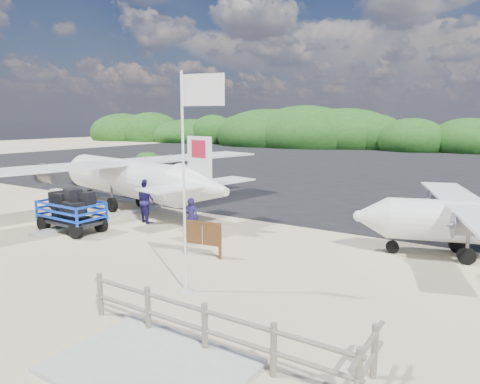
{
  "coord_description": "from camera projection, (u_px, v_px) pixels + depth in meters",
  "views": [
    {
      "loc": [
        10.69,
        -11.13,
        4.48
      ],
      "look_at": [
        1.43,
        3.48,
        1.52
      ],
      "focal_mm": 32.0,
      "sensor_mm": 36.0,
      "label": 1
    }
  ],
  "objects": [
    {
      "name": "asphalt_apron",
      "position": [
        376.0,
        167.0,
        40.64
      ],
      "size": [
        90.0,
        50.0,
        0.04
      ],
      "primitive_type": null,
      "color": "#B2B2B2",
      "rests_on": "ground"
    },
    {
      "name": "vegetation_band",
      "position": [
        423.0,
        151.0,
        61.46
      ],
      "size": [
        124.0,
        8.0,
        4.4
      ],
      "primitive_type": null,
      "color": "#B2B2B2",
      "rests_on": "ground"
    },
    {
      "name": "flagpole",
      "position": [
        186.0,
        291.0,
        11.24
      ],
      "size": [
        1.2,
        0.7,
        5.63
      ],
      "primitive_type": null,
      "rotation": [
        0.0,
        0.0,
        0.21
      ],
      "color": "white",
      "rests_on": "ground"
    },
    {
      "name": "baggage_cart",
      "position": [
        73.0,
        231.0,
        17.26
      ],
      "size": [
        2.98,
        1.75,
        1.47
      ],
      "primitive_type": null,
      "rotation": [
        0.0,
        0.0,
        -0.02
      ],
      "color": "blue",
      "rests_on": "ground"
    },
    {
      "name": "walkway_pad",
      "position": [
        150.0,
        369.0,
        7.76
      ],
      "size": [
        3.5,
        2.5,
        0.1
      ],
      "primitive_type": null,
      "color": "#B2B2B2",
      "rests_on": "ground"
    },
    {
      "name": "aircraft_small",
      "position": [
        309.0,
        160.0,
        47.36
      ],
      "size": [
        9.57,
        9.57,
        2.74
      ],
      "primitive_type": null,
      "rotation": [
        0.0,
        0.0,
        3.45
      ],
      "color": "#B2B2B2",
      "rests_on": "ground"
    },
    {
      "name": "crew_b",
      "position": [
        147.0,
        201.0,
        18.65
      ],
      "size": [
        1.1,
        0.96,
        1.92
      ],
      "primitive_type": "imported",
      "rotation": [
        0.0,
        0.0,
        2.85
      ],
      "color": "#1B134A",
      "rests_on": "ground"
    },
    {
      "name": "signboard",
      "position": [
        202.0,
        257.0,
        14.1
      ],
      "size": [
        1.48,
        0.34,
        1.22
      ],
      "primitive_type": null,
      "rotation": [
        0.0,
        0.0,
        0.14
      ],
      "color": "brown",
      "rests_on": "ground"
    },
    {
      "name": "crew_a",
      "position": [
        191.0,
        218.0,
        16.23
      ],
      "size": [
        0.64,
        0.51,
        1.56
      ],
      "primitive_type": "imported",
      "rotation": [
        0.0,
        0.0,
        3.4
      ],
      "color": "#1B134A",
      "rests_on": "ground"
    },
    {
      "name": "lagoon",
      "position": [
        45.0,
        209.0,
        21.65
      ],
      "size": [
        9.0,
        7.0,
        0.4
      ],
      "primitive_type": null,
      "color": "#B2B2B2",
      "rests_on": "ground"
    },
    {
      "name": "fence",
      "position": [
        205.0,
        352.0,
        8.33
      ],
      "size": [
        6.4,
        2.0,
        1.1
      ],
      "primitive_type": null,
      "color": "#B2B2B2",
      "rests_on": "ground"
    },
    {
      "name": "ground",
      "position": [
        156.0,
        243.0,
        15.66
      ],
      "size": [
        160.0,
        160.0,
        0.0
      ],
      "primitive_type": "plane",
      "color": "beige"
    }
  ]
}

